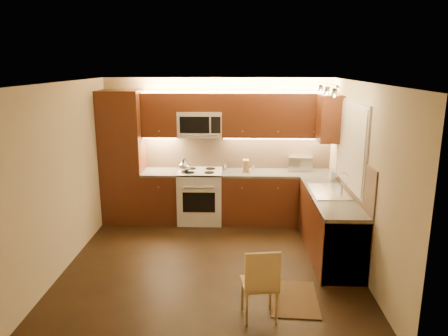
{
  "coord_description": "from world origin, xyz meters",
  "views": [
    {
      "loc": [
        0.33,
        -5.45,
        2.73
      ],
      "look_at": [
        0.15,
        0.55,
        1.25
      ],
      "focal_mm": 33.95,
      "sensor_mm": 36.0,
      "label": 1
    }
  ],
  "objects_px": {
    "kettle": "(184,165)",
    "toaster_oven": "(300,163)",
    "sink": "(330,187)",
    "knife_block": "(246,166)",
    "dining_chair": "(259,282)",
    "stove": "(200,196)",
    "soap_bottle": "(333,173)",
    "microwave": "(200,124)"
  },
  "relations": [
    {
      "from": "soap_bottle",
      "to": "kettle",
      "type": "bearing_deg",
      "value": 166.62
    },
    {
      "from": "sink",
      "to": "knife_block",
      "type": "height_order",
      "value": "knife_block"
    },
    {
      "from": "knife_block",
      "to": "dining_chair",
      "type": "xyz_separation_m",
      "value": [
        0.09,
        -2.99,
        -0.58
      ]
    },
    {
      "from": "dining_chair",
      "to": "soap_bottle",
      "type": "bearing_deg",
      "value": 54.78
    },
    {
      "from": "sink",
      "to": "toaster_oven",
      "type": "distance_m",
      "value": 1.34
    },
    {
      "from": "sink",
      "to": "toaster_oven",
      "type": "bearing_deg",
      "value": 100.34
    },
    {
      "from": "toaster_oven",
      "to": "dining_chair",
      "type": "relative_size",
      "value": 0.49
    },
    {
      "from": "stove",
      "to": "soap_bottle",
      "type": "bearing_deg",
      "value": -11.24
    },
    {
      "from": "stove",
      "to": "toaster_oven",
      "type": "distance_m",
      "value": 1.86
    },
    {
      "from": "sink",
      "to": "dining_chair",
      "type": "bearing_deg",
      "value": -121.37
    },
    {
      "from": "kettle",
      "to": "knife_block",
      "type": "bearing_deg",
      "value": 22.99
    },
    {
      "from": "kettle",
      "to": "soap_bottle",
      "type": "bearing_deg",
      "value": 7.6
    },
    {
      "from": "sink",
      "to": "toaster_oven",
      "type": "xyz_separation_m",
      "value": [
        -0.24,
        1.32,
        0.05
      ]
    },
    {
      "from": "stove",
      "to": "knife_block",
      "type": "height_order",
      "value": "knife_block"
    },
    {
      "from": "sink",
      "to": "soap_bottle",
      "type": "distance_m",
      "value": 0.72
    },
    {
      "from": "microwave",
      "to": "soap_bottle",
      "type": "distance_m",
      "value": 2.38
    },
    {
      "from": "stove",
      "to": "soap_bottle",
      "type": "height_order",
      "value": "soap_bottle"
    },
    {
      "from": "stove",
      "to": "dining_chair",
      "type": "height_order",
      "value": "stove"
    },
    {
      "from": "stove",
      "to": "kettle",
      "type": "distance_m",
      "value": 0.64
    },
    {
      "from": "microwave",
      "to": "toaster_oven",
      "type": "distance_m",
      "value": 1.89
    },
    {
      "from": "knife_block",
      "to": "toaster_oven",
      "type": "bearing_deg",
      "value": 5.45
    },
    {
      "from": "microwave",
      "to": "knife_block",
      "type": "bearing_deg",
      "value": -6.48
    },
    {
      "from": "toaster_oven",
      "to": "knife_block",
      "type": "height_order",
      "value": "toaster_oven"
    },
    {
      "from": "kettle",
      "to": "toaster_oven",
      "type": "bearing_deg",
      "value": 23.62
    },
    {
      "from": "microwave",
      "to": "toaster_oven",
      "type": "relative_size",
      "value": 1.83
    },
    {
      "from": "dining_chair",
      "to": "sink",
      "type": "bearing_deg",
      "value": 50.93
    },
    {
      "from": "stove",
      "to": "microwave",
      "type": "distance_m",
      "value": 1.27
    },
    {
      "from": "stove",
      "to": "toaster_oven",
      "type": "bearing_deg",
      "value": 6.3
    },
    {
      "from": "sink",
      "to": "knife_block",
      "type": "xyz_separation_m",
      "value": [
        -1.2,
        1.17,
        0.03
      ]
    },
    {
      "from": "stove",
      "to": "kettle",
      "type": "relative_size",
      "value": 3.87
    },
    {
      "from": "knife_block",
      "to": "dining_chair",
      "type": "distance_m",
      "value": 3.05
    },
    {
      "from": "soap_bottle",
      "to": "dining_chair",
      "type": "relative_size",
      "value": 0.24
    },
    {
      "from": "sink",
      "to": "knife_block",
      "type": "bearing_deg",
      "value": 135.83
    },
    {
      "from": "microwave",
      "to": "kettle",
      "type": "relative_size",
      "value": 3.19
    },
    {
      "from": "microwave",
      "to": "stove",
      "type": "bearing_deg",
      "value": -90.0
    },
    {
      "from": "microwave",
      "to": "toaster_oven",
      "type": "bearing_deg",
      "value": 1.92
    },
    {
      "from": "toaster_oven",
      "to": "dining_chair",
      "type": "xyz_separation_m",
      "value": [
        -0.87,
        -3.14,
        -0.6
      ]
    },
    {
      "from": "kettle",
      "to": "soap_bottle",
      "type": "distance_m",
      "value": 2.49
    },
    {
      "from": "microwave",
      "to": "sink",
      "type": "xyz_separation_m",
      "value": [
        2.0,
        -1.26,
        -0.74
      ]
    },
    {
      "from": "kettle",
      "to": "sink",
      "type": "bearing_deg",
      "value": -8.96
    },
    {
      "from": "microwave",
      "to": "soap_bottle",
      "type": "height_order",
      "value": "microwave"
    },
    {
      "from": "knife_block",
      "to": "dining_chair",
      "type": "relative_size",
      "value": 0.25
    }
  ]
}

